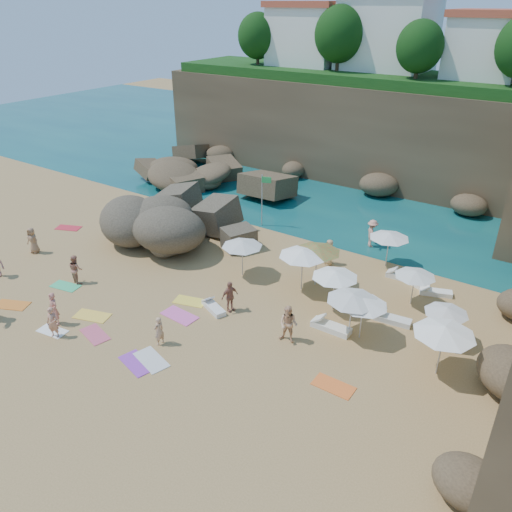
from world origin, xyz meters
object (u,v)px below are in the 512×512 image
Objects in this scene: flag_pole at (263,194)px; person_stand_6 at (159,331)px; parasol_2 at (335,274)px; person_stand_2 at (372,233)px; parasol_1 at (390,235)px; parasol_0 at (242,243)px; person_stand_3 at (230,296)px; lounger_0 at (403,277)px; person_stand_4 at (329,252)px; person_stand_0 at (53,323)px; person_stand_5 at (215,222)px; rock_outcrop at (192,240)px; person_stand_1 at (76,269)px.

person_stand_6 is (3.47, -13.91, -1.63)m from flag_pole.
person_stand_2 is (-1.19, 7.91, -1.12)m from parasol_2.
parasol_1 is at bearing -177.63° from person_stand_2.
person_stand_3 is at bearing -64.37° from parasol_0.
parasol_0 reaches higher than lounger_0.
flag_pole is 11.06m from parasol_2.
parasol_2 reaches higher than person_stand_4.
person_stand_0 is at bearing -130.83° from lounger_0.
parasol_1 reaches higher than person_stand_5.
person_stand_4 is at bearing 123.46° from person_stand_2.
person_stand_3 is 4.16m from person_stand_6.
rock_outcrop is 8.00m from person_stand_1.
parasol_0 is 3.90m from person_stand_3.
person_stand_1 is at bearing -140.85° from parasol_0.
flag_pole is 11.05m from lounger_0.
rock_outcrop is 12.66m from parasol_1.
person_stand_4 is (6.38, -2.58, -1.56)m from flag_pole.
person_stand_4 is at bearing -123.79° from person_stand_1.
person_stand_6 is (5.55, -11.19, -0.05)m from person_stand_5.
parasol_1 reaches higher than lounger_0.
person_stand_3 is at bearing -144.04° from parasol_2.
person_stand_4 is at bearing -149.75° from parasol_1.
parasol_0 is 1.45× the size of person_stand_0.
parasol_0 is 1.39× the size of person_stand_3.
person_stand_0 is at bearing -135.68° from parasol_2.
person_stand_6 is at bearing -177.49° from person_stand_1.
parasol_0 is 1.29× the size of lounger_0.
person_stand_1 reaches higher than lounger_0.
person_stand_3 is 7.54m from person_stand_4.
person_stand_5 is at bearing -177.97° from lounger_0.
person_stand_3 is at bearing 171.43° from person_stand_6.
flag_pole reaches higher than person_stand_0.
person_stand_5 is 12.50m from person_stand_6.
person_stand_5 is at bearing 73.73° from rock_outcrop.
person_stand_1 reaches higher than person_stand_6.
flag_pole is at bearing 42.34° from person_stand_3.
parasol_2 is 1.28× the size of person_stand_2.
rock_outcrop is at bearing -124.48° from person_stand_5.
parasol_2 reaches higher than lounger_0.
lounger_0 is at bearing -172.48° from person_stand_2.
person_stand_2 is at bearing -117.57° from person_stand_1.
parasol_2 is at bearing -36.08° from person_stand_3.
person_stand_6 is at bearing 6.42° from person_stand_0.
parasol_1 reaches higher than parasol_0.
lounger_0 is at bearing 31.00° from parasol_0.
lounger_0 is 4.37m from person_stand_2.
parasol_2 is at bearing -10.99° from rock_outcrop.
person_stand_6 is at bearing -126.45° from parasol_2.
parasol_1 is (11.93, 3.71, 2.01)m from rock_outcrop.
person_stand_2 reaches higher than person_stand_4.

